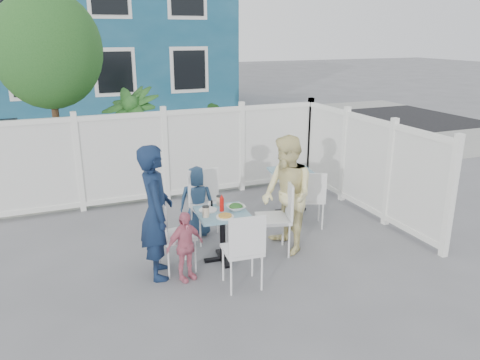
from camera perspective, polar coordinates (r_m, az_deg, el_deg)
name	(u,v)px	position (r m, az deg, el deg)	size (l,w,h in m)	color
ground	(204,257)	(6.39, -4.47, -9.30)	(80.00, 80.00, 0.00)	slate
near_sidewalk	(146,178)	(9.83, -11.35, 0.20)	(24.00, 2.60, 0.01)	gray
street	(119,141)	(13.37, -14.51, 4.57)	(24.00, 5.00, 0.01)	black
far_sidewalk	(105,122)	(16.39, -16.11, 6.78)	(24.00, 1.60, 0.01)	gray
building	(73,29)	(19.47, -19.66, 16.96)	(11.00, 6.00, 6.00)	navy
fence_back	(165,157)	(8.31, -9.08, 2.73)	(5.86, 0.08, 1.60)	white
fence_right	(365,166)	(7.94, 15.02, 1.63)	(0.08, 3.66, 1.60)	white
tree	(48,50)	(8.75, -22.37, 14.41)	(1.80, 1.62, 3.59)	#382316
utility_cabinet	(1,159)	(9.75, -27.15, 2.30)	(0.69, 0.49, 1.28)	gold
potted_shrub_a	(132,141)	(8.86, -13.03, 4.66)	(1.09, 1.09, 1.94)	#1E4E1D
potted_shrub_b	(236,144)	(9.33, -0.52, 4.46)	(1.38, 1.19, 1.53)	#1E4E1D
main_table	(222,223)	(6.08, -2.15, -5.26)	(0.70, 0.70, 0.68)	teal
spare_table	(291,180)	(7.77, 6.30, -0.03)	(0.76, 0.76, 0.70)	teal
chair_left	(170,230)	(5.86, -8.57, -6.08)	(0.45, 0.46, 0.95)	white
chair_right	(280,212)	(6.30, 4.84, -3.88)	(0.55, 0.56, 1.01)	white
chair_back	(206,200)	(6.74, -4.12, -2.39)	(0.47, 0.45, 1.01)	white
chair_near	(244,246)	(5.39, 0.53, -8.04)	(0.47, 0.45, 0.95)	white
chair_spare	(311,195)	(7.16, 8.66, -1.85)	(0.53, 0.52, 0.90)	white
man	(156,212)	(5.68, -10.19, -3.90)	(0.60, 0.40, 1.66)	#11203D
woman	(287,195)	(6.28, 5.75, -1.86)	(0.78, 0.61, 1.60)	#EFD557
boy	(197,201)	(6.87, -5.30, -2.60)	(0.51, 0.33, 1.04)	navy
toddler	(185,246)	(5.68, -6.73, -8.04)	(0.51, 0.21, 0.87)	#D86F88
plate_main	(225,217)	(5.85, -1.84, -4.49)	(0.22, 0.22, 0.01)	white
plate_side	(208,210)	(6.07, -3.93, -3.68)	(0.24, 0.24, 0.02)	white
salad_bowl	(236,208)	(6.08, -0.51, -3.38)	(0.24, 0.24, 0.06)	white
coffee_cup_a	(206,212)	(5.86, -4.19, -3.90)	(0.09, 0.09, 0.13)	beige
coffee_cup_b	(219,201)	(6.23, -2.52, -2.56)	(0.08, 0.08, 0.12)	beige
ketchup_bottle	(222,204)	(6.02, -2.24, -3.00)	(0.06, 0.06, 0.18)	red
salt_shaker	(210,204)	(6.19, -3.74, -2.94)	(0.03, 0.03, 0.07)	white
pepper_shaker	(212,203)	(6.22, -3.49, -2.85)	(0.03, 0.03, 0.07)	black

